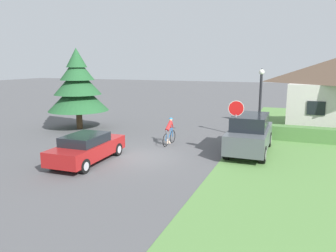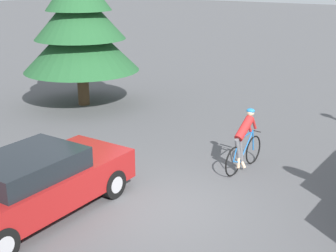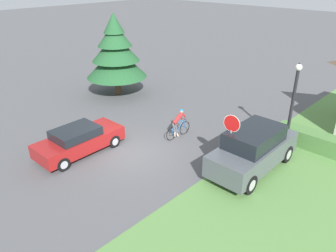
{
  "view_description": "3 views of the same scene",
  "coord_description": "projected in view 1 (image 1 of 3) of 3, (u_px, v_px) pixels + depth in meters",
  "views": [
    {
      "loc": [
        7.19,
        -14.3,
        4.65
      ],
      "look_at": [
        0.58,
        2.51,
        1.18
      ],
      "focal_mm": 35.0,
      "sensor_mm": 36.0,
      "label": 1
    },
    {
      "loc": [
        5.33,
        -7.15,
        4.77
      ],
      "look_at": [
        -0.99,
        1.7,
        1.2
      ],
      "focal_mm": 50.0,
      "sensor_mm": 36.0,
      "label": 2
    },
    {
      "loc": [
        11.04,
        -8.97,
        8.26
      ],
      "look_at": [
        0.85,
        1.76,
        1.18
      ],
      "focal_mm": 35.0,
      "sensor_mm": 36.0,
      "label": 3
    }
  ],
  "objects": [
    {
      "name": "stop_sign",
      "position": [
        236.0,
        117.0,
        16.2
      ],
      "size": [
        0.76,
        0.09,
        2.85
      ],
      "rotation": [
        0.0,
        0.0,
        3.23
      ],
      "color": "gray",
      "rests_on": "ground"
    },
    {
      "name": "sedan_left_lane",
      "position": [
        87.0,
        148.0,
        15.52
      ],
      "size": [
        1.92,
        4.39,
        1.37
      ],
      "rotation": [
        0.0,
        0.0,
        1.6
      ],
      "color": "maroon",
      "rests_on": "ground"
    },
    {
      "name": "ground_plane",
      "position": [
        139.0,
        157.0,
        16.53
      ],
      "size": [
        140.0,
        140.0,
        0.0
      ],
      "primitive_type": "plane",
      "color": "#515154"
    },
    {
      "name": "conifer_tall_near",
      "position": [
        78.0,
        87.0,
        23.14
      ],
      "size": [
        4.25,
        4.25,
        5.72
      ],
      "color": "#4C3823",
      "rests_on": "ground"
    },
    {
      "name": "parked_suv_right",
      "position": [
        250.0,
        134.0,
        17.16
      ],
      "size": [
        2.01,
        4.91,
        2.03
      ],
      "rotation": [
        0.0,
        0.0,
        1.58
      ],
      "color": "#4C5156",
      "rests_on": "ground"
    },
    {
      "name": "street_lamp",
      "position": [
        260.0,
        97.0,
        19.73
      ],
      "size": [
        0.32,
        0.32,
        4.37
      ],
      "color": "black",
      "rests_on": "ground"
    },
    {
      "name": "cyclist",
      "position": [
        169.0,
        132.0,
        18.9
      ],
      "size": [
        0.44,
        1.78,
        1.57
      ],
      "rotation": [
        0.0,
        0.0,
        1.53
      ],
      "color": "black",
      "rests_on": "ground"
    }
  ]
}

